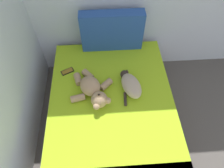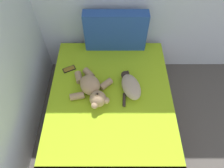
# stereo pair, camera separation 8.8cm
# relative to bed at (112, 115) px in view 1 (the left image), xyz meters

# --- Properties ---
(bed) EXTENTS (1.41, 1.93, 0.54)m
(bed) POSITION_rel_bed_xyz_m (0.00, 0.00, 0.00)
(bed) COLOR #9E7A56
(bed) RESTS_ON ground_plane
(patterned_cushion) EXTENTS (0.76, 0.15, 0.51)m
(patterned_cushion) POSITION_rel_bed_xyz_m (0.06, 0.86, 0.53)
(patterned_cushion) COLOR #264C99
(patterned_cushion) RESTS_ON bed
(cat) EXTENTS (0.28, 0.44, 0.15)m
(cat) POSITION_rel_bed_xyz_m (0.22, 0.18, 0.34)
(cat) COLOR tan
(cat) RESTS_ON bed
(teddy_bear) EXTENTS (0.47, 0.58, 0.19)m
(teddy_bear) POSITION_rel_bed_xyz_m (-0.20, 0.12, 0.35)
(teddy_bear) COLOR tan
(teddy_bear) RESTS_ON bed
(cell_phone) EXTENTS (0.16, 0.13, 0.01)m
(cell_phone) POSITION_rel_bed_xyz_m (-0.50, 0.47, 0.28)
(cell_phone) COLOR black
(cell_phone) RESTS_ON bed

